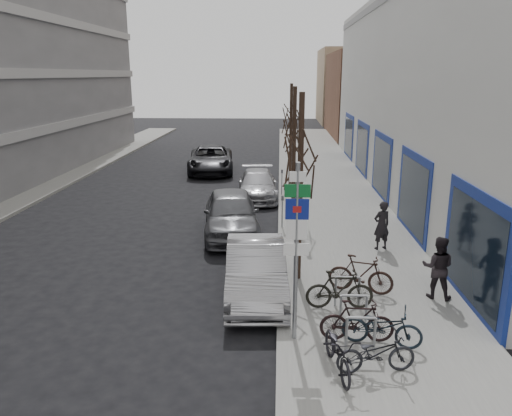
# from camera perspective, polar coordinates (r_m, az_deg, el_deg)

# --- Properties ---
(ground) EXTENTS (120.00, 120.00, 0.00)m
(ground) POSITION_cam_1_polar(r_m,az_deg,el_deg) (12.00, -7.57, -14.87)
(ground) COLOR black
(ground) RESTS_ON ground
(sidewalk_east) EXTENTS (5.00, 70.00, 0.15)m
(sidewalk_east) POSITION_cam_1_polar(r_m,az_deg,el_deg) (21.20, 9.35, -1.27)
(sidewalk_east) COLOR slate
(sidewalk_east) RESTS_ON ground
(brick_building_far) EXTENTS (12.00, 14.00, 8.00)m
(brick_building_far) POSITION_cam_1_polar(r_m,az_deg,el_deg) (51.44, 15.41, 12.35)
(brick_building_far) COLOR brown
(brick_building_far) RESTS_ON ground
(tan_building_far) EXTENTS (13.00, 12.00, 9.00)m
(tan_building_far) POSITION_cam_1_polar(r_m,az_deg,el_deg) (66.23, 13.07, 13.41)
(tan_building_far) COLOR #937A5B
(tan_building_far) RESTS_ON ground
(highway_sign_pole) EXTENTS (0.55, 0.10, 4.20)m
(highway_sign_pole) POSITION_cam_1_polar(r_m,az_deg,el_deg) (10.79, 4.63, -3.92)
(highway_sign_pole) COLOR gray
(highway_sign_pole) RESTS_ON ground
(bike_rack) EXTENTS (0.66, 2.26, 0.83)m
(bike_rack) POSITION_cam_1_polar(r_m,az_deg,el_deg) (12.17, 11.08, -11.05)
(bike_rack) COLOR gray
(bike_rack) RESTS_ON sidewalk_east
(tree_near) EXTENTS (1.80, 1.80, 5.50)m
(tree_near) POSITION_cam_1_polar(r_m,az_deg,el_deg) (13.85, 5.16, 7.30)
(tree_near) COLOR black
(tree_near) RESTS_ON ground
(tree_mid) EXTENTS (1.80, 1.80, 5.50)m
(tree_mid) POSITION_cam_1_polar(r_m,az_deg,el_deg) (20.31, 4.43, 9.77)
(tree_mid) COLOR black
(tree_mid) RESTS_ON ground
(tree_far) EXTENTS (1.80, 1.80, 5.50)m
(tree_far) POSITION_cam_1_polar(r_m,az_deg,el_deg) (26.79, 4.04, 11.04)
(tree_far) COLOR black
(tree_far) RESTS_ON ground
(meter_front) EXTENTS (0.10, 0.08, 1.27)m
(meter_front) POSITION_cam_1_polar(r_m,az_deg,el_deg) (14.14, 3.11, -5.85)
(meter_front) COLOR gray
(meter_front) RESTS_ON sidewalk_east
(meter_mid) EXTENTS (0.10, 0.08, 1.27)m
(meter_mid) POSITION_cam_1_polar(r_m,az_deg,el_deg) (19.38, 3.03, -0.05)
(meter_mid) COLOR gray
(meter_mid) RESTS_ON sidewalk_east
(meter_back) EXTENTS (0.10, 0.08, 1.27)m
(meter_back) POSITION_cam_1_polar(r_m,az_deg,el_deg) (24.73, 2.98, 3.27)
(meter_back) COLOR gray
(meter_back) RESTS_ON sidewalk_east
(bike_near_left) EXTENTS (0.81, 1.78, 1.05)m
(bike_near_left) POSITION_cam_1_polar(r_m,az_deg,el_deg) (10.46, 9.37, -15.51)
(bike_near_left) COLOR black
(bike_near_left) RESTS_ON sidewalk_east
(bike_near_right) EXTENTS (1.69, 0.56, 1.01)m
(bike_near_right) POSITION_cam_1_polar(r_m,az_deg,el_deg) (11.59, 11.47, -12.49)
(bike_near_right) COLOR black
(bike_near_right) RESTS_ON sidewalk_east
(bike_mid_curb) EXTENTS (1.82, 0.91, 1.07)m
(bike_mid_curb) POSITION_cam_1_polar(r_m,az_deg,el_deg) (11.53, 14.21, -12.66)
(bike_mid_curb) COLOR black
(bike_mid_curb) RESTS_ON sidewalk_east
(bike_mid_inner) EXTENTS (1.75, 0.57, 1.05)m
(bike_mid_inner) POSITION_cam_1_polar(r_m,az_deg,el_deg) (12.99, 9.53, -9.15)
(bike_mid_inner) COLOR black
(bike_mid_inner) RESTS_ON sidewalk_east
(bike_far_curb) EXTENTS (1.68, 0.74, 0.99)m
(bike_far_curb) POSITION_cam_1_polar(r_m,az_deg,el_deg) (10.60, 13.56, -15.48)
(bike_far_curb) COLOR black
(bike_far_curb) RESTS_ON sidewalk_east
(bike_far_inner) EXTENTS (1.87, 1.03, 1.09)m
(bike_far_inner) POSITION_cam_1_polar(r_m,az_deg,el_deg) (14.01, 11.88, -7.36)
(bike_far_inner) COLOR black
(bike_far_inner) RESTS_ON sidewalk_east
(parked_car_front) EXTENTS (1.89, 4.66, 1.50)m
(parked_car_front) POSITION_cam_1_polar(r_m,az_deg,el_deg) (13.82, -0.03, -7.08)
(parked_car_front) COLOR #9C9CA0
(parked_car_front) RESTS_ON ground
(parked_car_mid) EXTENTS (2.65, 5.25, 1.72)m
(parked_car_mid) POSITION_cam_1_polar(r_m,az_deg,el_deg) (18.94, -2.87, -0.59)
(parked_car_mid) COLOR #545459
(parked_car_mid) RESTS_ON ground
(parked_car_back) EXTENTS (2.17, 4.77, 1.35)m
(parked_car_back) POSITION_cam_1_polar(r_m,az_deg,el_deg) (24.62, 0.19, 2.67)
(parked_car_back) COLOR #97979C
(parked_car_back) RESTS_ON ground
(lane_car) EXTENTS (3.29, 6.07, 1.62)m
(lane_car) POSITION_cam_1_polar(r_m,az_deg,el_deg) (31.44, -5.19, 5.56)
(lane_car) COLOR black
(lane_car) RESTS_ON ground
(pedestrian_near) EXTENTS (0.72, 0.61, 1.68)m
(pedestrian_near) POSITION_cam_1_polar(r_m,az_deg,el_deg) (17.47, 14.17, -1.94)
(pedestrian_near) COLOR black
(pedestrian_near) RESTS_ON sidewalk_east
(pedestrian_far) EXTENTS (0.74, 0.61, 1.73)m
(pedestrian_far) POSITION_cam_1_polar(r_m,az_deg,el_deg) (14.15, 20.07, -6.35)
(pedestrian_far) COLOR black
(pedestrian_far) RESTS_ON sidewalk_east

